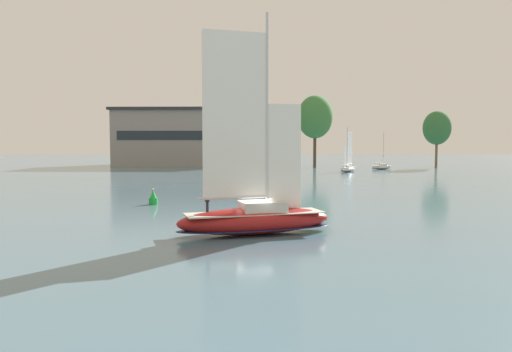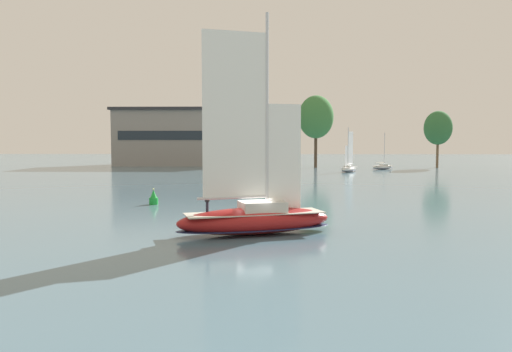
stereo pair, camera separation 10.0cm
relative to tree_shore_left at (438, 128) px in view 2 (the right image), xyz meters
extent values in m
plane|color=slate|center=(-41.34, -85.61, -9.49)|extent=(400.00, 400.00, 0.00)
cube|color=gray|center=(-62.21, 10.92, -2.40)|extent=(35.36, 15.02, 14.17)
cube|color=#1E2833|center=(-62.21, 3.34, -1.69)|extent=(31.83, 0.10, 2.27)
cube|color=#2D2D33|center=(-62.21, 10.92, 5.03)|extent=(36.56, 16.22, 0.70)
cylinder|color=brown|center=(0.00, 0.00, -5.83)|extent=(0.59, 0.59, 7.31)
ellipsoid|color=#336B38|center=(0.00, 0.00, 0.04)|extent=(6.58, 6.58, 8.05)
cylinder|color=brown|center=(-42.31, 9.36, -6.21)|extent=(0.52, 0.52, 6.54)
ellipsoid|color=#477F47|center=(-42.31, 9.36, -0.97)|extent=(5.89, 5.89, 7.20)
cylinder|color=#4C3828|center=(-29.10, -0.04, -4.82)|extent=(0.75, 0.75, 9.34)
ellipsoid|color=#3D7A3D|center=(-29.10, -0.04, 2.67)|extent=(8.40, 8.40, 10.27)
ellipsoid|color=maroon|center=(-41.34, -85.61, -8.54)|extent=(11.54, 6.47, 1.89)
ellipsoid|color=#19234C|center=(-41.34, -85.61, -9.06)|extent=(11.66, 6.53, 0.23)
cube|color=#BCB7A8|center=(-41.34, -85.61, -7.99)|extent=(10.12, 5.57, 0.06)
cube|color=beige|center=(-40.82, -85.43, -7.57)|extent=(3.64, 3.05, 0.78)
cylinder|color=silver|center=(-40.50, -85.33, -1.00)|extent=(0.22, 0.22, 13.91)
cylinder|color=silver|center=(-42.88, -86.12, -6.85)|extent=(4.81, 1.76, 0.19)
cube|color=white|center=(-42.69, -86.05, -1.14)|extent=(4.38, 1.48, 11.41)
cube|color=white|center=(-39.24, -84.91, -4.13)|extent=(2.33, 0.79, 7.65)
cylinder|color=#232838|center=(-44.63, -86.31, -7.53)|extent=(0.25, 0.25, 0.85)
cylinder|color=#262628|center=(-44.63, -86.31, -6.78)|extent=(0.43, 0.43, 0.65)
sphere|color=tan|center=(-44.63, -86.31, -6.34)|extent=(0.24, 0.24, 0.24)
ellipsoid|color=silver|center=(-14.58, -7.00, -8.98)|extent=(5.88, 4.73, 1.01)
ellipsoid|color=#19234C|center=(-14.58, -7.00, -9.26)|extent=(5.94, 4.78, 0.12)
cube|color=beige|center=(-14.58, -7.00, -8.67)|extent=(5.14, 4.11, 0.06)
cube|color=silver|center=(-14.33, -6.83, -8.43)|extent=(2.04, 1.91, 0.42)
cylinder|color=silver|center=(-14.18, -6.73, -4.91)|extent=(0.12, 0.12, 7.46)
cylinder|color=silver|center=(-15.30, -7.49, -8.04)|extent=(2.28, 1.59, 0.10)
cylinder|color=silver|center=(-15.30, -7.49, -7.97)|extent=(2.09, 1.49, 0.16)
ellipsoid|color=white|center=(-23.68, -16.17, -8.92)|extent=(4.95, 6.67, 1.13)
ellipsoid|color=#19234C|center=(-23.68, -16.17, -9.23)|extent=(5.00, 6.74, 0.14)
cube|color=silver|center=(-23.68, -16.17, -8.58)|extent=(4.29, 5.83, 0.06)
cube|color=silver|center=(-23.85, -16.45, -8.32)|extent=(2.06, 2.26, 0.46)
cylinder|color=silver|center=(-23.95, -16.63, -4.40)|extent=(0.13, 0.13, 8.30)
cylinder|color=silver|center=(-23.19, -15.34, -7.89)|extent=(1.60, 2.64, 0.11)
cube|color=white|center=(-23.25, -15.44, -4.48)|extent=(1.41, 2.39, 6.80)
cube|color=white|center=(-24.37, -17.34, -6.27)|extent=(0.76, 1.27, 4.56)
cylinder|color=green|center=(-52.25, -69.67, -9.14)|extent=(0.91, 0.91, 0.68)
cone|color=green|center=(-52.25, -69.67, -8.38)|extent=(0.68, 0.68, 0.84)
sphere|color=#F2F266|center=(-52.25, -69.67, -7.89)|extent=(0.16, 0.16, 0.16)
camera|label=1|loc=(-40.46, -120.47, -2.85)|focal=35.00mm
camera|label=2|loc=(-40.36, -120.47, -2.85)|focal=35.00mm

